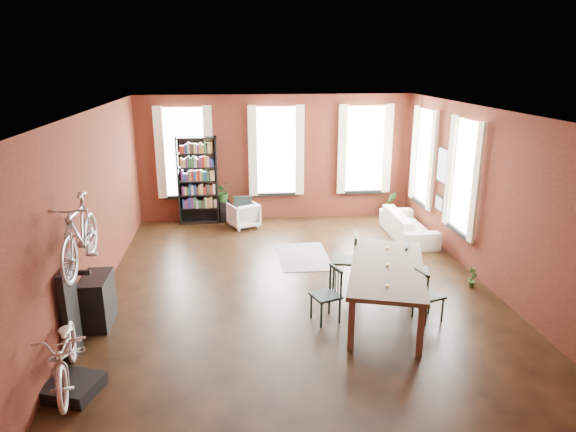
{
  "coord_description": "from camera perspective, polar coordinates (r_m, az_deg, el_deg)",
  "views": [
    {
      "loc": [
        -1.09,
        -8.49,
        4.01
      ],
      "look_at": [
        -0.11,
        0.6,
        1.23
      ],
      "focal_mm": 32.0,
      "sensor_mm": 36.0,
      "label": 1
    }
  ],
  "objects": [
    {
      "name": "room",
      "position": [
        9.39,
        2.18,
        5.42
      ],
      "size": [
        9.0,
        9.04,
        3.22
      ],
      "color": "black",
      "rests_on": "ground"
    },
    {
      "name": "dining_table",
      "position": [
        8.55,
        10.82,
        -8.16
      ],
      "size": [
        1.81,
        2.73,
        0.86
      ],
      "primitive_type": "cube",
      "rotation": [
        0.0,
        0.0,
        -0.29
      ],
      "color": "brown",
      "rests_on": "ground"
    },
    {
      "name": "dining_chair_a",
      "position": [
        8.23,
        4.2,
        -8.77
      ],
      "size": [
        0.52,
        0.52,
        0.89
      ],
      "primitive_type": "cube",
      "rotation": [
        0.0,
        0.0,
        -1.23
      ],
      "color": "#16322F",
      "rests_on": "ground"
    },
    {
      "name": "dining_chair_b",
      "position": [
        9.51,
        6.26,
        -4.89
      ],
      "size": [
        0.54,
        0.54,
        0.98
      ],
      "primitive_type": "cube",
      "rotation": [
        0.0,
        0.0,
        -1.79
      ],
      "color": "black",
      "rests_on": "ground"
    },
    {
      "name": "dining_chair_c",
      "position": [
        8.54,
        15.36,
        -8.45
      ],
      "size": [
        0.5,
        0.5,
        0.87
      ],
      "primitive_type": "cube",
      "rotation": [
        0.0,
        0.0,
        1.88
      ],
      "color": "black",
      "rests_on": "ground"
    },
    {
      "name": "dining_chair_d",
      "position": [
        9.41,
        14.01,
        -5.81
      ],
      "size": [
        0.55,
        0.55,
        0.9
      ],
      "primitive_type": "cube",
      "rotation": [
        0.0,
        0.0,
        1.17
      ],
      "color": "#1A3936",
      "rests_on": "ground"
    },
    {
      "name": "bookshelf",
      "position": [
        13.14,
        -9.99,
        3.89
      ],
      "size": [
        1.0,
        0.32,
        2.2
      ],
      "primitive_type": "cube",
      "color": "black",
      "rests_on": "ground"
    },
    {
      "name": "white_armchair",
      "position": [
        12.83,
        -4.98,
        0.26
      ],
      "size": [
        0.85,
        0.83,
        0.68
      ],
      "primitive_type": "imported",
      "rotation": [
        0.0,
        0.0,
        3.54
      ],
      "color": "silver",
      "rests_on": "ground"
    },
    {
      "name": "cream_sofa",
      "position": [
        12.33,
        13.26,
        -0.51
      ],
      "size": [
        0.61,
        2.08,
        0.81
      ],
      "primitive_type": "imported",
      "rotation": [
        0.0,
        0.0,
        1.57
      ],
      "color": "beige",
      "rests_on": "ground"
    },
    {
      "name": "striped_rug",
      "position": [
        10.95,
        1.74,
        -4.52
      ],
      "size": [
        1.04,
        1.65,
        0.01
      ],
      "primitive_type": "cube",
      "rotation": [
        0.0,
        0.0,
        0.0
      ],
      "color": "black",
      "rests_on": "ground"
    },
    {
      "name": "bike_trainer",
      "position": [
        7.28,
        -22.78,
        -17.15
      ],
      "size": [
        0.76,
        0.76,
        0.18
      ],
      "primitive_type": "cube",
      "rotation": [
        0.0,
        0.0,
        -0.31
      ],
      "color": "black",
      "rests_on": "ground"
    },
    {
      "name": "bike_wall_rack",
      "position": [
        7.83,
        -23.0,
        -9.92
      ],
      "size": [
        0.16,
        0.6,
        1.3
      ],
      "primitive_type": "cube",
      "color": "black",
      "rests_on": "ground"
    },
    {
      "name": "console_table",
      "position": [
        8.68,
        -20.4,
        -8.77
      ],
      "size": [
        0.4,
        0.8,
        0.8
      ],
      "primitive_type": "cube",
      "color": "black",
      "rests_on": "ground"
    },
    {
      "name": "plant_stand",
      "position": [
        13.32,
        -7.0,
        0.49
      ],
      "size": [
        0.29,
        0.29,
        0.53
      ],
      "primitive_type": "cube",
      "rotation": [
        0.0,
        0.0,
        0.11
      ],
      "color": "black",
      "rests_on": "ground"
    },
    {
      "name": "plant_by_sofa",
      "position": [
        13.93,
        11.15,
        0.55
      ],
      "size": [
        0.42,
        0.71,
        0.31
      ],
      "primitive_type": "imported",
      "rotation": [
        0.0,
        0.0,
        -0.05
      ],
      "color": "#326127",
      "rests_on": "ground"
    },
    {
      "name": "plant_small",
      "position": [
        10.1,
        19.73,
        -7.07
      ],
      "size": [
        0.38,
        0.44,
        0.14
      ],
      "primitive_type": "imported",
      "rotation": [
        0.0,
        0.0,
        0.55
      ],
      "color": "#336327",
      "rests_on": "ground"
    },
    {
      "name": "bicycle_floor",
      "position": [
        6.81,
        -23.74,
        -10.98
      ],
      "size": [
        0.72,
        0.94,
        1.62
      ],
      "primitive_type": "imported",
      "rotation": [
        0.0,
        0.0,
        0.19
      ],
      "color": "beige",
      "rests_on": "bike_trainer"
    },
    {
      "name": "bicycle_hung",
      "position": [
        7.24,
        -22.44,
        0.61
      ],
      "size": [
        0.47,
        1.0,
        1.66
      ],
      "primitive_type": "imported",
      "color": "#A5A8AD",
      "rests_on": "bike_wall_rack"
    },
    {
      "name": "plant_on_stand",
      "position": [
        13.22,
        -7.21,
        2.46
      ],
      "size": [
        0.63,
        0.66,
        0.4
      ],
      "primitive_type": "imported",
      "rotation": [
        0.0,
        0.0,
        0.43
      ],
      "color": "#265321",
      "rests_on": "plant_stand"
    }
  ]
}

